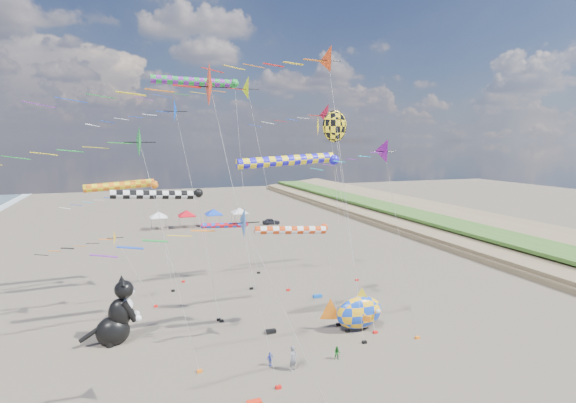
% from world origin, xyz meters
% --- Properties ---
extents(ground, '(260.00, 260.00, 0.00)m').
position_xyz_m(ground, '(0.00, 0.00, 0.00)').
color(ground, brown).
rests_on(ground, ground).
extents(delta_kite_0, '(11.77, 2.47, 20.00)m').
position_xyz_m(delta_kite_0, '(9.09, 21.07, 18.50)').
color(delta_kite_0, red).
rests_on(delta_kite_0, ground).
extents(delta_kite_1, '(10.34, 1.74, 11.37)m').
position_xyz_m(delta_kite_1, '(-10.60, 27.17, 10.11)').
color(delta_kite_1, '#1AB5B5').
rests_on(delta_kite_1, ground).
extents(delta_kite_2, '(10.80, 1.87, 12.60)m').
position_xyz_m(delta_kite_2, '(-4.90, -1.20, 11.29)').
color(delta_kite_2, '#1556B4').
rests_on(delta_kite_2, ground).
extents(delta_kite_3, '(13.79, 2.51, 22.30)m').
position_xyz_m(delta_kite_3, '(-0.10, 20.43, 20.76)').
color(delta_kite_3, '#D8F906').
rests_on(delta_kite_3, ground).
extents(delta_kite_4, '(9.55, 1.62, 7.84)m').
position_xyz_m(delta_kite_4, '(-13.35, 20.23, 6.60)').
color(delta_kite_4, yellow).
rests_on(delta_kite_4, ground).
extents(delta_kite_5, '(9.52, 1.96, 16.29)m').
position_xyz_m(delta_kite_5, '(6.13, 5.78, 15.00)').
color(delta_kite_5, '#801289').
rests_on(delta_kite_5, ground).
extents(delta_kite_6, '(11.88, 2.21, 23.05)m').
position_xyz_m(delta_kite_6, '(2.07, 6.49, 21.60)').
color(delta_kite_6, '#FF4B17').
rests_on(delta_kite_6, ground).
extents(delta_kite_7, '(13.07, 2.70, 20.39)m').
position_xyz_m(delta_kite_7, '(-7.16, 2.53, 18.80)').
color(delta_kite_7, red).
rests_on(delta_kite_7, ground).
extents(delta_kite_8, '(9.90, 2.12, 19.49)m').
position_xyz_m(delta_kite_8, '(-7.77, 14.53, 18.13)').
color(delta_kite_8, '#0C41C0').
rests_on(delta_kite_8, ground).
extents(delta_kite_9, '(12.15, 2.17, 17.08)m').
position_xyz_m(delta_kite_9, '(-11.51, 6.32, 15.66)').
color(delta_kite_9, green).
rests_on(delta_kite_9, ground).
extents(windsock_0, '(9.88, 0.87, 22.20)m').
position_xyz_m(windsock_0, '(-3.91, 22.23, 21.68)').
color(windsock_0, green).
rests_on(windsock_0, ground).
extents(windsock_1, '(7.04, 0.63, 6.53)m').
position_xyz_m(windsock_1, '(-0.25, 27.63, 6.16)').
color(windsock_1, red).
rests_on(windsock_1, ground).
extents(windsock_2, '(7.62, 0.70, 9.15)m').
position_xyz_m(windsock_2, '(1.83, 10.31, 8.74)').
color(windsock_2, red).
rests_on(windsock_2, ground).
extents(windsock_3, '(8.72, 0.76, 11.97)m').
position_xyz_m(windsock_3, '(-8.34, 14.89, 11.53)').
color(windsock_3, black).
rests_on(windsock_3, ground).
extents(windsock_4, '(8.34, 0.86, 11.99)m').
position_xyz_m(windsock_4, '(-11.25, 24.33, 11.51)').
color(windsock_4, orange).
rests_on(windsock_4, ground).
extents(windsock_5, '(9.56, 0.82, 14.92)m').
position_xyz_m(windsock_5, '(1.04, 8.82, 14.45)').
color(windsock_5, '#1C16DC').
rests_on(windsock_5, ground).
extents(angelfish_kite, '(3.74, 3.02, 18.53)m').
position_xyz_m(angelfish_kite, '(5.45, 11.05, 17.07)').
color(angelfish_kite, yellow).
rests_on(angelfish_kite, ground).
extents(cat_inflatable, '(4.17, 2.40, 5.37)m').
position_xyz_m(cat_inflatable, '(-12.21, 13.26, 2.68)').
color(cat_inflatable, black).
rests_on(cat_inflatable, ground).
extents(fish_inflatable, '(5.73, 3.04, 3.77)m').
position_xyz_m(fish_inflatable, '(7.07, 8.84, 1.61)').
color(fish_inflatable, '#133FC1').
rests_on(fish_inflatable, ground).
extents(person_adult, '(0.78, 0.69, 1.80)m').
position_xyz_m(person_adult, '(-0.48, 4.40, 0.90)').
color(person_adult, slate).
rests_on(person_adult, ground).
extents(child_green, '(0.62, 0.57, 1.03)m').
position_xyz_m(child_green, '(3.12, 4.78, 0.52)').
color(child_green, '#1F6E24').
rests_on(child_green, ground).
extents(child_blue, '(0.65, 0.46, 1.03)m').
position_xyz_m(child_blue, '(-1.80, 5.59, 0.51)').
color(child_blue, '#3040B6').
rests_on(child_blue, ground).
extents(kite_bag_0, '(0.90, 0.44, 0.30)m').
position_xyz_m(kite_bag_0, '(-4.18, 1.24, 0.15)').
color(kite_bag_0, red).
rests_on(kite_bag_0, ground).
extents(kite_bag_1, '(0.90, 0.44, 0.30)m').
position_xyz_m(kite_bag_1, '(-0.14, 10.81, 0.15)').
color(kite_bag_1, black).
rests_on(kite_bag_1, ground).
extents(kite_bag_2, '(0.90, 0.44, 0.30)m').
position_xyz_m(kite_bag_2, '(7.00, 17.44, 0.15)').
color(kite_bag_2, blue).
rests_on(kite_bag_2, ground).
extents(tent_row, '(19.20, 4.20, 3.80)m').
position_xyz_m(tent_row, '(1.50, 60.00, 3.15)').
color(tent_row, white).
rests_on(tent_row, ground).
extents(parked_car, '(3.48, 1.65, 1.15)m').
position_xyz_m(parked_car, '(14.74, 58.00, 0.57)').
color(parked_car, '#26262D').
rests_on(parked_car, ground).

